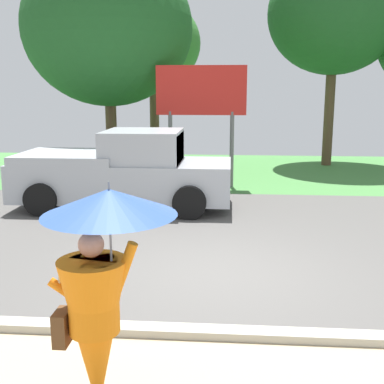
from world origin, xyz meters
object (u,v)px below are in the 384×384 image
(tree_right_mid, at_px, (335,13))
(tree_right_far, at_px, (153,44))
(roadside_billboard, at_px, (201,99))
(monk_pedestrian, at_px, (99,293))
(pickup_truck, at_px, (124,172))
(tree_center_back, at_px, (108,29))

(tree_right_mid, distance_m, tree_right_far, 6.70)
(roadside_billboard, distance_m, tree_right_mid, 7.00)
(monk_pedestrian, relative_size, pickup_truck, 0.41)
(monk_pedestrian, xyz_separation_m, tree_right_far, (-1.89, 15.34, 3.33))
(roadside_billboard, height_order, tree_right_far, tree_right_far)
(tree_right_mid, bearing_deg, pickup_truck, -130.56)
(roadside_billboard, xyz_separation_m, tree_center_back, (-3.07, 1.69, 2.16))
(roadside_billboard, height_order, tree_center_back, tree_center_back)
(tree_center_back, distance_m, tree_right_far, 3.32)
(monk_pedestrian, bearing_deg, tree_right_mid, 85.36)
(pickup_truck, distance_m, roadside_billboard, 3.62)
(tree_center_back, relative_size, tree_right_mid, 0.93)
(roadside_billboard, relative_size, tree_right_far, 0.57)
(roadside_billboard, height_order, tree_right_mid, tree_right_mid)
(roadside_billboard, distance_m, tree_center_back, 4.11)
(tree_center_back, height_order, tree_right_mid, tree_right_mid)
(pickup_truck, bearing_deg, monk_pedestrian, -87.72)
(monk_pedestrian, height_order, roadside_billboard, roadside_billboard)
(tree_center_back, xyz_separation_m, tree_right_far, (0.95, 3.17, -0.22))
(pickup_truck, bearing_deg, tree_right_far, 84.81)
(monk_pedestrian, bearing_deg, pickup_truck, 113.54)
(tree_right_mid, bearing_deg, monk_pedestrian, -107.50)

